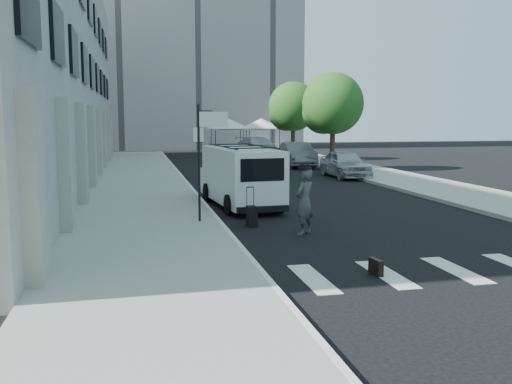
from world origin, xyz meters
name	(u,v)px	position (x,y,z in m)	size (l,w,h in m)	color
ground	(314,245)	(0.00, 0.00, 0.00)	(120.00, 120.00, 0.00)	black
sidewalk_left	(140,180)	(-4.25, 16.00, 0.07)	(4.50, 48.00, 0.15)	gray
sidewalk_right	(353,169)	(9.00, 20.00, 0.07)	(4.00, 56.00, 0.15)	gray
building_far	(192,32)	(2.00, 50.00, 12.50)	(22.00, 12.00, 25.00)	slate
sign_pole	(207,138)	(-2.36, 3.20, 2.65)	(1.03, 0.07, 3.50)	black
tree_near	(331,106)	(7.50, 20.15, 3.97)	(3.80, 3.83, 6.03)	black
tree_far	(291,108)	(7.50, 29.15, 3.97)	(3.80, 3.83, 6.03)	black
tent_left	(228,124)	(4.00, 38.00, 2.71)	(4.00, 4.00, 3.20)	black
tent_right	(261,124)	(7.20, 38.50, 2.71)	(4.00, 4.00, 3.20)	black
businessman	(305,202)	(0.11, 1.28, 0.93)	(0.68, 0.45, 1.86)	#3F3F42
briefcase	(376,267)	(0.36, -3.00, 0.17)	(0.12, 0.44, 0.34)	black
suitcase	(252,216)	(-1.08, 2.76, 0.32)	(0.28, 0.44, 1.19)	black
cargo_van	(240,176)	(-0.68, 6.83, 1.12)	(2.39, 5.80, 2.15)	white
parked_car_a	(345,164)	(6.80, 15.68, 0.75)	(1.78, 4.41, 1.50)	#AAAEB2
parked_car_b	(297,155)	(6.18, 22.93, 0.81)	(1.72, 4.95, 1.63)	slate
parked_car_c	(258,148)	(5.31, 31.13, 0.86)	(2.40, 5.91, 1.72)	#B1B3B9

